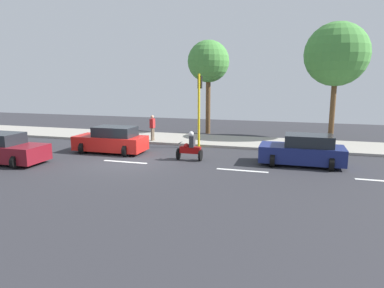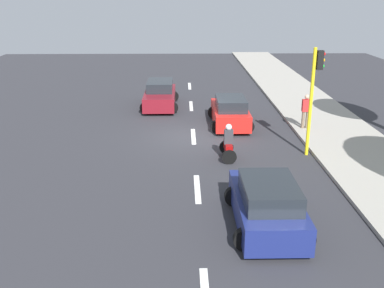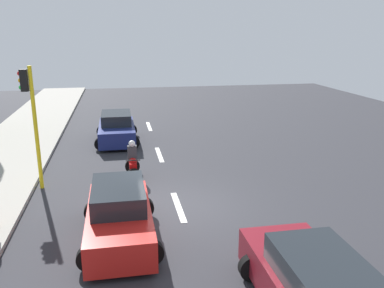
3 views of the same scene
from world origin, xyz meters
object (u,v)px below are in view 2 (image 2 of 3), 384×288
(car_maroon, at_px, (160,95))
(car_dark_blue, at_px, (267,205))
(motorcycle, at_px, (228,144))
(traffic_light_corner, at_px, (314,87))
(car_red, at_px, (230,112))
(pedestrian_near_signal, at_px, (306,110))

(car_maroon, height_order, car_dark_blue, same)
(motorcycle, relative_size, traffic_light_corner, 0.34)
(car_red, bearing_deg, pedestrian_near_signal, -15.82)
(car_maroon, height_order, traffic_light_corner, traffic_light_corner)
(motorcycle, distance_m, traffic_light_corner, 4.20)
(car_red, distance_m, traffic_light_corner, 5.76)
(motorcycle, xyz_separation_m, traffic_light_corner, (3.49, 0.46, 2.29))
(car_maroon, xyz_separation_m, car_red, (3.79, -4.05, -0.00))
(car_dark_blue, height_order, motorcycle, motorcycle)
(car_maroon, distance_m, car_red, 5.55)
(car_dark_blue, height_order, pedestrian_near_signal, pedestrian_near_signal)
(motorcycle, bearing_deg, pedestrian_near_signal, 42.74)
(car_maroon, bearing_deg, car_red, -46.96)
(motorcycle, distance_m, pedestrian_near_signal, 5.72)
(pedestrian_near_signal, height_order, traffic_light_corner, traffic_light_corner)
(car_dark_blue, relative_size, traffic_light_corner, 0.89)
(car_maroon, bearing_deg, car_dark_blue, -75.40)
(pedestrian_near_signal, xyz_separation_m, traffic_light_corner, (-0.70, -3.41, 1.87))
(car_maroon, xyz_separation_m, pedestrian_near_signal, (7.40, -5.08, 0.35))
(car_dark_blue, bearing_deg, traffic_light_corner, 64.50)
(car_dark_blue, distance_m, car_red, 10.53)
(motorcycle, bearing_deg, traffic_light_corner, 7.54)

